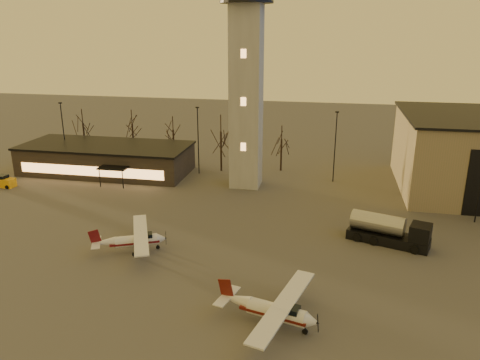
% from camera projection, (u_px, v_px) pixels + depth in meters
% --- Properties ---
extents(ground, '(220.00, 220.00, 0.00)m').
position_uv_depth(ground, '(177.00, 300.00, 37.89)').
color(ground, '#464340').
rests_on(ground, ground).
extents(control_tower, '(6.80, 6.80, 32.60)m').
position_uv_depth(control_tower, '(246.00, 66.00, 60.81)').
color(control_tower, gray).
rests_on(control_tower, ground).
extents(terminal, '(25.40, 12.20, 4.30)m').
position_uv_depth(terminal, '(107.00, 158.00, 71.16)').
color(terminal, black).
rests_on(terminal, ground).
extents(light_poles, '(58.50, 12.25, 10.14)m').
position_uv_depth(light_poles, '(251.00, 146.00, 65.03)').
color(light_poles, black).
rests_on(light_poles, ground).
extents(tree_row, '(37.20, 9.20, 8.80)m').
position_uv_depth(tree_row, '(173.00, 127.00, 75.13)').
color(tree_row, black).
rests_on(tree_row, ground).
extents(cessna_front, '(8.47, 10.55, 2.92)m').
position_uv_depth(cessna_front, '(278.00, 315.00, 34.25)').
color(cessna_front, silver).
rests_on(cessna_front, ground).
extents(cessna_rear, '(7.82, 9.40, 2.69)m').
position_uv_depth(cessna_rear, '(138.00, 242.00, 46.03)').
color(cessna_rear, silver).
rests_on(cessna_rear, ground).
extents(fuel_truck, '(8.39, 4.69, 2.99)m').
position_uv_depth(fuel_truck, '(388.00, 232.00, 47.66)').
color(fuel_truck, black).
rests_on(fuel_truck, ground).
extents(service_cart, '(2.77, 1.91, 1.67)m').
position_uv_depth(service_cart, '(5.00, 182.00, 64.86)').
color(service_cart, orange).
rests_on(service_cart, ground).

